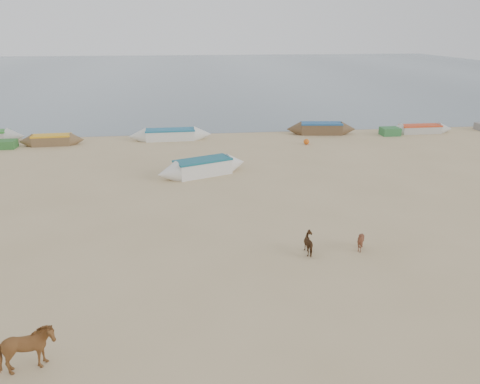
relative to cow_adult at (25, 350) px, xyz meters
name	(u,v)px	position (x,y,z in m)	size (l,w,h in m)	color
ground	(252,247)	(6.96, 6.59, -0.66)	(140.00, 140.00, 0.00)	tan
sea	(193,71)	(6.96, 88.59, -0.65)	(160.00, 160.00, 0.00)	slate
cow_adult	(25,350)	(0.00, 0.00, 0.00)	(0.71, 1.56, 1.32)	#986232
calf_front	(361,241)	(11.25, 5.68, -0.24)	(0.68, 0.76, 0.84)	#562C1B
calf_right	(311,243)	(9.21, 5.74, -0.24)	(0.84, 0.72, 0.85)	#4D3019
near_canoe	(203,167)	(5.46, 16.82, -0.16)	(5.83, 1.35, 1.00)	silver
waterline_canoes	(201,133)	(5.81, 26.98, -0.24)	(59.00, 3.84, 0.98)	brown
beach_clutter	(270,134)	(11.44, 26.36, -0.36)	(45.55, 4.68, 0.64)	#326B30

